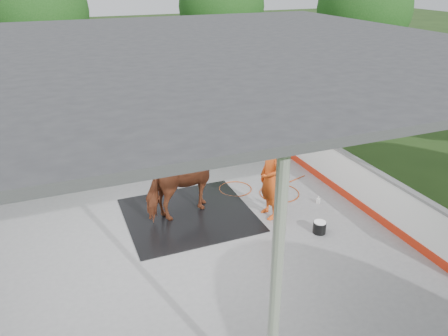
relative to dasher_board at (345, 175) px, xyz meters
name	(u,v)px	position (x,y,z in m)	size (l,w,h in m)	color
ground	(172,232)	(-4.60, 0.00, -0.59)	(100.00, 100.00, 0.00)	#1E3814
concrete_slab	(172,231)	(-4.60, 0.00, -0.57)	(12.00, 10.00, 0.05)	slate
pavilion_structure	(162,53)	(-4.60, 0.00, 3.37)	(12.60, 10.60, 4.05)	beige
dasher_board	(345,175)	(0.00, 0.00, 0.00)	(0.16, 8.00, 1.15)	red
tree_belt	(165,54)	(-4.30, 0.90, 3.20)	(28.00, 28.00, 5.80)	#382314
rubber_mat	(189,215)	(-4.04, 0.49, -0.53)	(2.93, 2.74, 0.02)	black
horse	(188,183)	(-4.04, 0.49, 0.31)	(0.89, 1.96, 1.66)	brown
handler	(271,179)	(-2.28, -0.25, 0.43)	(0.71, 0.47, 1.95)	#C54615
wash_bucket	(320,227)	(-1.59, -1.33, -0.40)	(0.29, 0.29, 0.27)	black
soap_bottle_a	(268,200)	(-2.08, 0.18, -0.39)	(0.12, 0.12, 0.30)	silver
soap_bottle_b	(318,200)	(-0.86, -0.17, -0.45)	(0.08, 0.09, 0.18)	#338CD8
hose_coil	(261,191)	(-1.90, 0.92, -0.53)	(2.59, 1.61, 0.02)	#A73A0B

